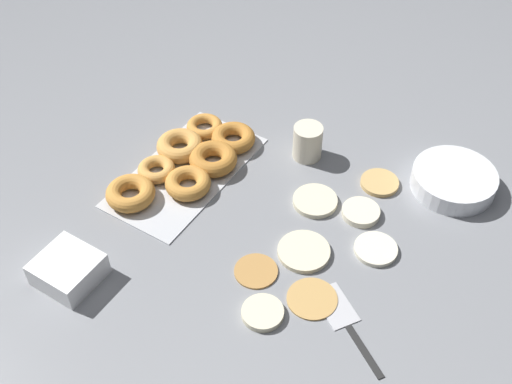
{
  "coord_description": "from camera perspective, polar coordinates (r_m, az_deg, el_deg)",
  "views": [
    {
      "loc": [
        0.87,
        0.47,
        1.08
      ],
      "look_at": [
        0.0,
        -0.08,
        0.04
      ],
      "focal_mm": 45.0,
      "sensor_mm": 36.0,
      "label": 1
    }
  ],
  "objects": [
    {
      "name": "container_stack",
      "position": [
        1.38,
        -16.36,
        -6.63
      ],
      "size": [
        0.12,
        0.12,
        0.06
      ],
      "color": "white",
      "rests_on": "ground_plane"
    },
    {
      "name": "donut_tray",
      "position": [
        1.57,
        -6.09,
        2.68
      ],
      "size": [
        0.41,
        0.22,
        0.04
      ],
      "color": "silver",
      "rests_on": "ground_plane"
    },
    {
      "name": "pancake_3",
      "position": [
        1.48,
        9.3,
        -1.79
      ],
      "size": [
        0.09,
        0.09,
        0.02
      ],
      "primitive_type": "cylinder",
      "color": "beige",
      "rests_on": "ground_plane"
    },
    {
      "name": "batter_bowl",
      "position": [
        1.58,
        17.16,
        1.02
      ],
      "size": [
        0.2,
        0.2,
        0.05
      ],
      "color": "white",
      "rests_on": "ground_plane"
    },
    {
      "name": "pancake_5",
      "position": [
        1.49,
        5.27,
        -0.79
      ],
      "size": [
        0.1,
        0.1,
        0.01
      ],
      "primitive_type": "cylinder",
      "color": "beige",
      "rests_on": "ground_plane"
    },
    {
      "name": "spatula",
      "position": [
        1.31,
        7.6,
        -10.79
      ],
      "size": [
        0.16,
        0.21,
        0.01
      ],
      "rotation": [
        0.0,
        0.0,
        4.12
      ],
      "color": "black",
      "rests_on": "ground_plane"
    },
    {
      "name": "pancake_4",
      "position": [
        1.36,
        -0.0,
        -6.98
      ],
      "size": [
        0.09,
        0.09,
        0.01
      ],
      "primitive_type": "cylinder",
      "color": "#B27F42",
      "rests_on": "ground_plane"
    },
    {
      "name": "pancake_6",
      "position": [
        1.56,
        10.93,
        0.81
      ],
      "size": [
        0.09,
        0.09,
        0.01
      ],
      "primitive_type": "cylinder",
      "color": "tan",
      "rests_on": "ground_plane"
    },
    {
      "name": "paper_cup",
      "position": [
        1.59,
        4.6,
        4.45
      ],
      "size": [
        0.07,
        0.07,
        0.09
      ],
      "color": "beige",
      "rests_on": "ground_plane"
    },
    {
      "name": "pancake_0",
      "position": [
        1.29,
        0.59,
        -10.68
      ],
      "size": [
        0.09,
        0.09,
        0.01
      ],
      "primitive_type": "cylinder",
      "color": "beige",
      "rests_on": "ground_plane"
    },
    {
      "name": "pancake_2",
      "position": [
        1.32,
        5.01,
        -9.38
      ],
      "size": [
        0.1,
        0.1,
        0.01
      ],
      "primitive_type": "cylinder",
      "color": "tan",
      "rests_on": "ground_plane"
    },
    {
      "name": "ground_plane",
      "position": [
        1.46,
        2.56,
        -2.24
      ],
      "size": [
        3.0,
        3.0,
        0.0
      ],
      "primitive_type": "plane",
      "color": "gray"
    },
    {
      "name": "pancake_1",
      "position": [
        1.42,
        10.59,
        -5.02
      ],
      "size": [
        0.09,
        0.09,
        0.01
      ],
      "primitive_type": "cylinder",
      "color": "silver",
      "rests_on": "ground_plane"
    },
    {
      "name": "pancake_7",
      "position": [
        1.39,
        4.27,
        -5.29
      ],
      "size": [
        0.11,
        0.11,
        0.01
      ],
      "primitive_type": "cylinder",
      "color": "beige",
      "rests_on": "ground_plane"
    }
  ]
}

